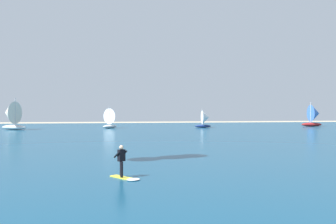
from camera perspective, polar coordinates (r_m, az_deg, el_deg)
name	(u,v)px	position (r m, az deg, el deg)	size (l,w,h in m)	color
ocean	(143,134)	(53.43, -3.98, -3.49)	(160.00, 90.00, 0.10)	navy
kitesurfer	(124,166)	(18.69, -7.03, -8.55)	(1.62, 1.90, 1.67)	yellow
sailboat_anchored_offshore	(11,115)	(69.46, -23.67, -0.48)	(5.00, 4.46, 5.62)	silver
sailboat_far_right	(112,118)	(70.43, -8.92, -0.94)	(3.76, 3.82, 4.30)	silver
sailboat_far_left	(314,115)	(83.11, 22.19, -0.48)	(4.49, 3.83, 5.20)	maroon
sailboat_leading	(205,119)	(71.90, 5.90, -1.07)	(3.32, 2.81, 3.87)	navy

